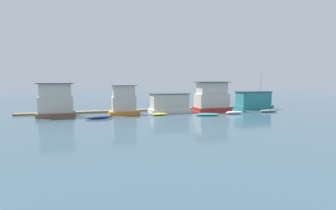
{
  "coord_description": "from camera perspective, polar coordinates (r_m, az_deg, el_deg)",
  "views": [
    {
      "loc": [
        -13.62,
        -45.29,
        5.97
      ],
      "look_at": [
        0.0,
        -1.0,
        1.4
      ],
      "focal_mm": 28.0,
      "sensor_mm": 36.0,
      "label": 1
    }
  ],
  "objects": [
    {
      "name": "dinghy_teal",
      "position": [
        43.49,
        8.57,
        -2.07
      ],
      "size": [
        4.22,
        2.4,
        0.38
      ],
      "color": "teal",
      "rests_on": "ground_plane"
    },
    {
      "name": "ground_plane",
      "position": [
        47.67,
        -0.35,
        -1.56
      ],
      "size": [
        200.0,
        200.0,
        0.0
      ],
      "primitive_type": "plane",
      "color": "#385160"
    },
    {
      "name": "houseboat_orange",
      "position": [
        45.4,
        -9.6,
        0.75
      ],
      "size": [
        5.01,
        3.44,
        5.01
      ],
      "color": "orange",
      "rests_on": "ground_plane"
    },
    {
      "name": "dock_walkway",
      "position": [
        50.76,
        -1.41,
        -0.95
      ],
      "size": [
        51.0,
        1.46,
        0.3
      ],
      "primitive_type": "cube",
      "color": "#846B4C",
      "rests_on": "ground_plane"
    },
    {
      "name": "houseboat_white",
      "position": [
        47.29,
        0.29,
        0.38
      ],
      "size": [
        7.13,
        3.82,
        3.43
      ],
      "color": "white",
      "rests_on": "ground_plane"
    },
    {
      "name": "houseboat_brown",
      "position": [
        45.54,
        -23.19,
        0.73
      ],
      "size": [
        5.68,
        3.48,
        5.37
      ],
      "color": "brown",
      "rests_on": "ground_plane"
    },
    {
      "name": "dinghy_navy",
      "position": [
        41.05,
        -14.83,
        -2.58
      ],
      "size": [
        4.17,
        1.47,
        0.48
      ],
      "color": "navy",
      "rests_on": "ground_plane"
    },
    {
      "name": "houseboat_red",
      "position": [
        50.57,
        9.49,
        1.6
      ],
      "size": [
        6.54,
        4.14,
        5.51
      ],
      "color": "red",
      "rests_on": "ground_plane"
    },
    {
      "name": "houseboat_teal",
      "position": [
        55.94,
        18.06,
        0.99
      ],
      "size": [
        6.98,
        3.52,
        7.47
      ],
      "color": "teal",
      "rests_on": "ground_plane"
    },
    {
      "name": "dinghy_grey",
      "position": [
        51.2,
        21.08,
        -1.18
      ],
      "size": [
        3.89,
        1.04,
        0.47
      ],
      "color": "gray",
      "rests_on": "ground_plane"
    },
    {
      "name": "dinghy_white",
      "position": [
        46.52,
        14.28,
        -1.58
      ],
      "size": [
        3.22,
        1.42,
        0.54
      ],
      "color": "white",
      "rests_on": "ground_plane"
    },
    {
      "name": "dinghy_yellow",
      "position": [
        43.64,
        -1.82,
        -1.98
      ],
      "size": [
        2.88,
        1.35,
        0.38
      ],
      "color": "yellow",
      "rests_on": "ground_plane"
    }
  ]
}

